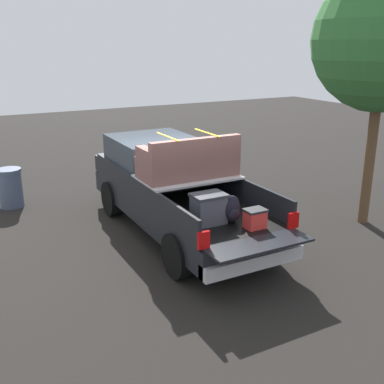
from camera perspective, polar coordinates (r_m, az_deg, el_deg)
name	(u,v)px	position (r m, az deg, el deg)	size (l,w,h in m)	color
ground_plane	(179,233)	(10.05, -1.62, -5.05)	(40.00, 40.00, 0.00)	black
pickup_truck	(171,186)	(10.03, -2.62, 0.76)	(6.05, 2.06, 2.23)	black
tree_background	(384,41)	(10.67, 22.57, 16.83)	(2.94, 2.94, 5.44)	brown
trash_can	(11,188)	(12.31, -21.45, 0.47)	(0.60, 0.60, 0.98)	#3F4C66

